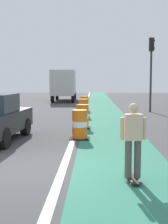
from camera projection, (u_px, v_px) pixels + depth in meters
The scene contains 10 objects.
ground_plane at pixel (25, 170), 7.52m from camera, with size 100.00×100.00×0.00m, color #424244.
bike_lane_strip at pixel (106, 116), 19.38m from camera, with size 2.50×80.00×0.01m, color #2D755B.
lane_divider_stripe at pixel (82, 116), 19.43m from camera, with size 0.20×80.00×0.01m, color silver.
skateboarder_on_lane at pixel (133, 140), 6.62m from camera, with size 0.57×0.81×1.69m.
traffic_barrel_front at pixel (80, 125), 11.55m from camera, with size 0.73×0.73×1.09m.
traffic_barrel_mid at pixel (82, 117), 14.18m from camera, with size 0.73×0.73×1.09m.
traffic_barrel_back at pixel (84, 108), 18.54m from camera, with size 0.73×0.73×1.09m.
traffic_barrel_far at pixel (84, 104), 21.95m from camera, with size 0.73×0.73×1.09m.
delivery_truck_down_block at pixel (64, 84), 33.25m from camera, with size 2.51×7.65×3.23m.
traffic_light_corner at pixel (151, 61), 21.41m from camera, with size 0.41×0.32×5.10m.
Camera 1 is at (1.66, -7.30, 2.15)m, focal length 49.93 mm.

